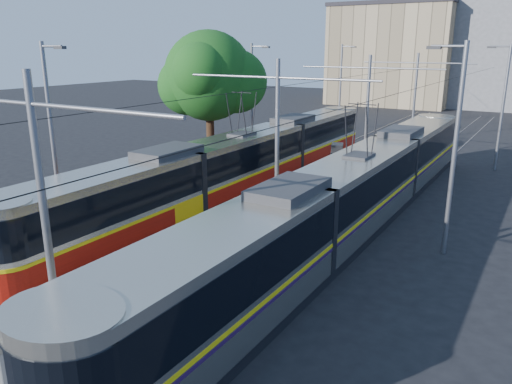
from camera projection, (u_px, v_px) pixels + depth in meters
The scene contains 13 objects.
ground at pixel (161, 288), 16.74m from camera, with size 160.00×160.00×0.00m, color black.
platform at pixel (347, 176), 30.65m from camera, with size 4.00×50.00×0.30m, color gray.
tactile_strip_left at pixel (325, 170), 31.33m from camera, with size 0.70×50.00×0.01m, color gray.
tactile_strip_right at pixel (370, 176), 29.89m from camera, with size 0.70×50.00×0.01m, color gray.
rails at pixel (347, 178), 30.69m from camera, with size 8.71×70.00×0.03m.
track_arrow at pixel (13, 298), 16.07m from camera, with size 1.20×5.00×0.01m, color silver.
tram_left at pixel (242, 164), 26.81m from camera, with size 2.43×29.62×5.50m.
tram_right at pixel (357, 189), 21.55m from camera, with size 2.43×32.13×5.50m.
catenary at pixel (332, 109), 27.09m from camera, with size 9.20×70.00×7.00m.
street_lamps at pixel (373, 104), 32.81m from camera, with size 15.18×38.22×8.00m.
shelter at pixel (336, 164), 27.60m from camera, with size 0.97×1.23×2.36m.
tree at pixel (216, 78), 30.64m from camera, with size 6.06×5.60×8.80m.
building_left at pixel (395, 55), 69.09m from camera, with size 16.32×12.24×13.44m.
Camera 1 is at (10.59, -11.31, 7.78)m, focal length 35.00 mm.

